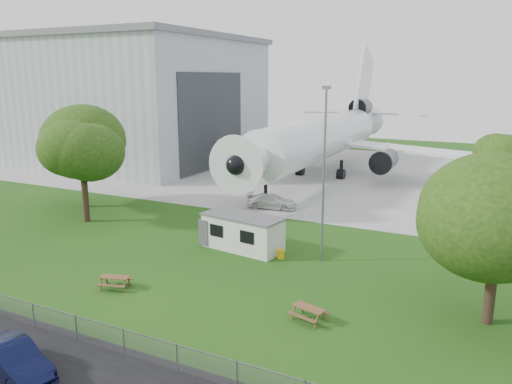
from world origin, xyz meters
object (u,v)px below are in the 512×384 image
at_px(airliner, 323,136).
at_px(site_cabin, 243,232).
at_px(hangar, 109,98).
at_px(picnic_west, 116,288).
at_px(picnic_east, 309,320).
at_px(car_centre_sedan, 13,360).

relative_size(airliner, site_cabin, 6.91).
bearing_deg(hangar, picnic_west, -47.62).
bearing_deg(site_cabin, airliner, 97.77).
bearing_deg(site_cabin, picnic_east, -45.01).
xyz_separation_m(hangar, picnic_east, (48.50, -38.49, -9.41)).
bearing_deg(picnic_west, picnic_east, -10.05).
relative_size(site_cabin, picnic_east, 3.84).
height_order(site_cabin, car_centre_sedan, site_cabin).
relative_size(hangar, site_cabin, 6.22).
relative_size(picnic_west, car_centre_sedan, 0.39).
distance_m(hangar, car_centre_sedan, 63.11).
height_order(airliner, car_centre_sedan, airliner).
distance_m(site_cabin, picnic_east, 12.02).
xyz_separation_m(hangar, site_cabin, (40.05, -30.04, -8.09)).
relative_size(hangar, picnic_west, 23.89).
distance_m(hangar, picnic_east, 62.63).
bearing_deg(hangar, picnic_east, -38.44).
bearing_deg(picnic_east, car_centre_sedan, -117.23).
bearing_deg(picnic_west, car_centre_sedan, -91.27).
height_order(hangar, car_centre_sedan, hangar).
height_order(site_cabin, picnic_east, site_cabin).
distance_m(hangar, airliner, 36.21).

